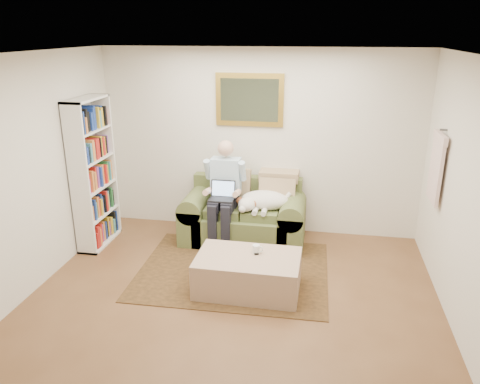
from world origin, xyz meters
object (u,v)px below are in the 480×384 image
(laptop, at_px, (222,194))
(sleeping_dog, at_px, (265,200))
(sofa, at_px, (244,220))
(bookshelf, at_px, (93,174))
(seated_man, at_px, (223,195))
(coffee_mug, at_px, (256,249))
(ottoman, at_px, (248,273))

(laptop, xyz_separation_m, sleeping_dog, (0.55, 0.13, -0.10))
(sofa, height_order, bookshelf, bookshelf)
(laptop, bearing_deg, seated_man, 90.00)
(laptop, xyz_separation_m, bookshelf, (-1.71, -0.22, 0.26))
(bookshelf, bearing_deg, coffee_mug, -18.61)
(bookshelf, bearing_deg, sofa, 12.64)
(laptop, height_order, ottoman, laptop)
(seated_man, height_order, ottoman, seated_man)
(seated_man, distance_m, bookshelf, 1.76)
(ottoman, height_order, bookshelf, bookshelf)
(laptop, relative_size, ottoman, 0.28)
(laptop, distance_m, coffee_mug, 1.20)
(laptop, height_order, coffee_mug, laptop)
(sleeping_dog, bearing_deg, coffee_mug, -87.45)
(laptop, relative_size, coffee_mug, 3.27)
(laptop, bearing_deg, sleeping_dog, 13.64)
(seated_man, distance_m, coffee_mug, 1.25)
(laptop, bearing_deg, bookshelf, -172.66)
(sleeping_dog, bearing_deg, bookshelf, -171.10)
(coffee_mug, bearing_deg, bookshelf, 161.39)
(laptop, relative_size, bookshelf, 0.16)
(sofa, height_order, ottoman, sofa)
(sleeping_dog, xyz_separation_m, coffee_mug, (0.05, -1.13, -0.17))
(seated_man, bearing_deg, coffee_mug, -60.35)
(sofa, distance_m, coffee_mug, 1.28)
(sleeping_dog, bearing_deg, ottoman, -91.07)
(laptop, height_order, bookshelf, bookshelf)
(sofa, xyz_separation_m, bookshelf, (-1.96, -0.44, 0.71))
(ottoman, distance_m, coffee_mug, 0.29)
(ottoman, relative_size, coffee_mug, 11.55)
(sleeping_dog, xyz_separation_m, ottoman, (-0.02, -1.24, -0.43))
(coffee_mug, distance_m, bookshelf, 2.50)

